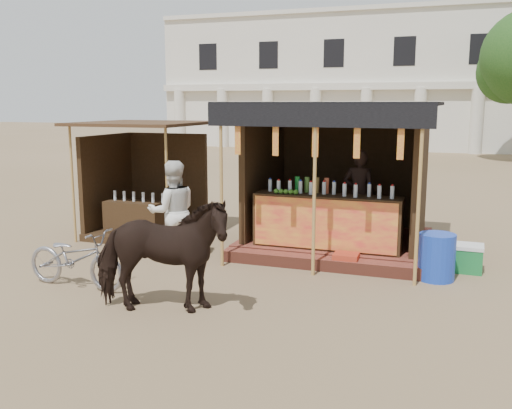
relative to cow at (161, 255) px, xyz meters
The scene contains 10 objects.
ground 1.20m from the cow, 56.44° to the left, with size 120.00×120.00×0.00m, color #846B4C.
main_stall 4.39m from the cow, 69.73° to the left, with size 3.60×3.61×2.78m.
secondary_stall 4.80m from the cow, 123.80° to the left, with size 2.40×2.40×2.38m.
cow is the anchor object (origin of this frame).
motorbike 1.84m from the cow, 163.74° to the left, with size 0.60×1.72×0.90m, color gray.
bystander 2.51m from the cow, 114.01° to the left, with size 0.87×0.68×1.79m, color silver.
blue_barrel 4.37m from the cow, 38.70° to the left, with size 0.57×0.57×0.74m, color #183DBB.
red_crate 3.43m from the cow, 54.64° to the left, with size 0.41×0.36×0.29m, color #A8311C.
cooler 5.09m from the cow, 41.50° to the left, with size 0.65×0.46×0.46m.
background_building 30.90m from the cow, 92.80° to the left, with size 26.00×7.45×8.18m.
Camera 1 is at (3.10, -7.17, 2.76)m, focal length 40.00 mm.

